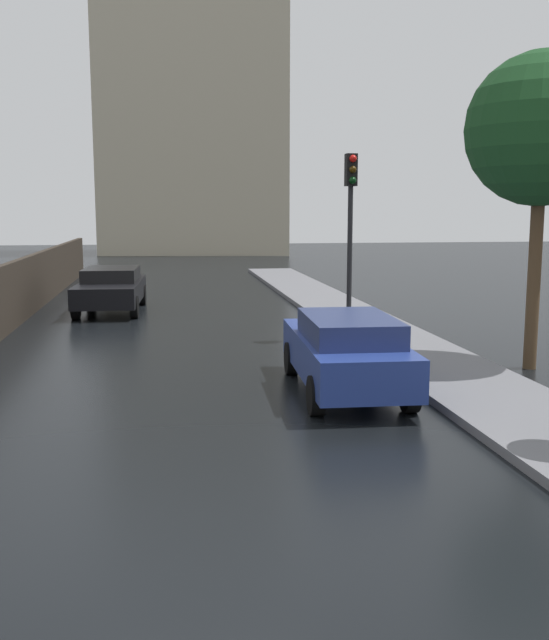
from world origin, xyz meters
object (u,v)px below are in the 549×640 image
(traffic_light, at_px, (351,211))
(car_blue_near_kerb, at_px, (346,351))
(street_tree_near, at_px, (542,131))
(car_black_mid_road, at_px, (111,288))

(traffic_light, bearing_deg, car_blue_near_kerb, -105.15)
(street_tree_near, bearing_deg, car_blue_near_kerb, -162.40)
(car_black_mid_road, bearing_deg, traffic_light, 137.75)
(car_blue_near_kerb, relative_size, street_tree_near, 0.71)
(traffic_light, bearing_deg, street_tree_near, -51.97)
(car_black_mid_road, relative_size, street_tree_near, 0.76)
(car_blue_near_kerb, bearing_deg, street_tree_near, 19.87)
(car_blue_near_kerb, bearing_deg, traffic_light, 77.13)
(street_tree_near, bearing_deg, traffic_light, 128.03)
(car_black_mid_road, relative_size, traffic_light, 1.08)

